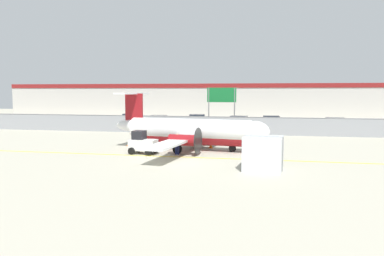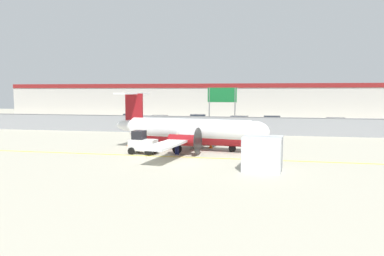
{
  "view_description": "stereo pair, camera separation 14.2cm",
  "coord_description": "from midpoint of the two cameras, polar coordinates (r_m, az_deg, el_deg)",
  "views": [
    {
      "loc": [
        6.77,
        -25.71,
        5.04
      ],
      "look_at": [
        0.34,
        6.64,
        1.8
      ],
      "focal_mm": 35.0,
      "sensor_mm": 36.0,
      "label": 1
    },
    {
      "loc": [
        6.91,
        -25.69,
        5.04
      ],
      "look_at": [
        0.34,
        6.64,
        1.8
      ],
      "focal_mm": 35.0,
      "sensor_mm": 36.0,
      "label": 2
    }
  ],
  "objects": [
    {
      "name": "parked_car_2",
      "position": [
        54.66,
        1.09,
        1.26
      ],
      "size": [
        4.38,
        2.4,
        1.58
      ],
      "rotation": [
        0.0,
        0.0,
        0.12
      ],
      "color": "gray",
      "rests_on": "parking_lot_strip"
    },
    {
      "name": "parking_lot_strip",
      "position": [
        55.84,
        4.41,
        0.48
      ],
      "size": [
        98.0,
        17.0,
        0.12
      ],
      "color": "#38383A",
      "rests_on": "ground"
    },
    {
      "name": "traffic_cone_near_right",
      "position": [
        35.13,
        -9.45,
        -2.2
      ],
      "size": [
        0.36,
        0.36,
        0.64
      ],
      "color": "orange",
      "rests_on": "ground"
    },
    {
      "name": "ground_crew_worker",
      "position": [
        29.86,
        -2.16,
        -2.26
      ],
      "size": [
        0.55,
        0.4,
        1.7
      ],
      "rotation": [
        0.0,
        0.0,
        4.53
      ],
      "color": "#191E4C",
      "rests_on": "ground"
    },
    {
      "name": "parked_car_0",
      "position": [
        56.79,
        -9.24,
        1.35
      ],
      "size": [
        4.37,
        2.4,
        1.58
      ],
      "rotation": [
        0.0,
        0.0,
        3.26
      ],
      "color": "gray",
      "rests_on": "parking_lot_strip"
    },
    {
      "name": "commuter_airplane",
      "position": [
        32.11,
        0.19,
        -0.54
      ],
      "size": [
        14.0,
        16.07,
        4.92
      ],
      "rotation": [
        0.0,
        0.0,
        -0.13
      ],
      "color": "white",
      "rests_on": "ground"
    },
    {
      "name": "traffic_cone_near_left",
      "position": [
        32.99,
        6.49,
        -2.66
      ],
      "size": [
        0.36,
        0.36,
        0.64
      ],
      "color": "orange",
      "rests_on": "ground"
    },
    {
      "name": "perimeter_fence",
      "position": [
        44.4,
        2.59,
        0.53
      ],
      "size": [
        98.0,
        0.1,
        2.1
      ],
      "color": "gray",
      "rests_on": "ground"
    },
    {
      "name": "parked_car_4",
      "position": [
        52.75,
        12.02,
        0.98
      ],
      "size": [
        4.25,
        2.1,
        1.58
      ],
      "rotation": [
        0.0,
        0.0,
        3.17
      ],
      "color": "#19662D",
      "rests_on": "parking_lot_strip"
    },
    {
      "name": "ground_plane",
      "position": [
        28.97,
        -2.35,
        -4.41
      ],
      "size": [
        140.0,
        140.0,
        0.01
      ],
      "color": "#B2AD99"
    },
    {
      "name": "highway_sign",
      "position": [
        46.44,
        4.69,
        4.48
      ],
      "size": [
        3.6,
        0.14,
        5.5
      ],
      "color": "slate",
      "rests_on": "ground"
    },
    {
      "name": "cargo_container",
      "position": [
        24.21,
        10.87,
        -3.86
      ],
      "size": [
        2.61,
        2.26,
        2.2
      ],
      "rotation": [
        0.0,
        0.0,
        -0.11
      ],
      "color": "silver",
      "rests_on": "ground"
    },
    {
      "name": "traffic_cone_far_left",
      "position": [
        33.24,
        -6.16,
        -2.6
      ],
      "size": [
        0.36,
        0.36,
        0.64
      ],
      "color": "orange",
      "rests_on": "ground"
    },
    {
      "name": "parked_car_3",
      "position": [
        51.69,
        7.42,
        0.96
      ],
      "size": [
        4.37,
        2.39,
        1.58
      ],
      "rotation": [
        0.0,
        0.0,
        -0.12
      ],
      "color": "slate",
      "rests_on": "parking_lot_strip"
    },
    {
      "name": "background_building",
      "position": [
        74.03,
        6.2,
        4.2
      ],
      "size": [
        91.0,
        8.1,
        6.5
      ],
      "color": "beige",
      "rests_on": "ground"
    },
    {
      "name": "traffic_cone_far_right",
      "position": [
        33.27,
        2.99,
        -2.57
      ],
      "size": [
        0.36,
        0.36,
        0.64
      ],
      "color": "orange",
      "rests_on": "ground"
    },
    {
      "name": "parked_car_5",
      "position": [
        51.44,
        21.0,
        0.61
      ],
      "size": [
        4.26,
        2.13,
        1.58
      ],
      "rotation": [
        0.0,
        0.0,
        3.1
      ],
      "color": "slate",
      "rests_on": "parking_lot_strip"
    },
    {
      "name": "parked_car_1",
      "position": [
        52.86,
        -5.06,
        1.09
      ],
      "size": [
        4.36,
        2.35,
        1.58
      ],
      "rotation": [
        0.0,
        0.0,
        3.25
      ],
      "color": "#B28C19",
      "rests_on": "parking_lot_strip"
    },
    {
      "name": "baggage_tug",
      "position": [
        30.48,
        -7.43,
        -2.33
      ],
      "size": [
        2.45,
        1.63,
        1.88
      ],
      "rotation": [
        0.0,
        0.0,
        -0.13
      ],
      "color": "silver",
      "rests_on": "ground"
    }
  ]
}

